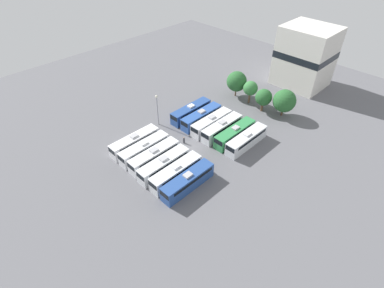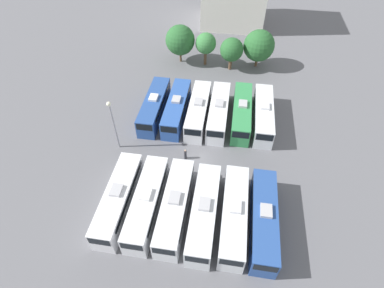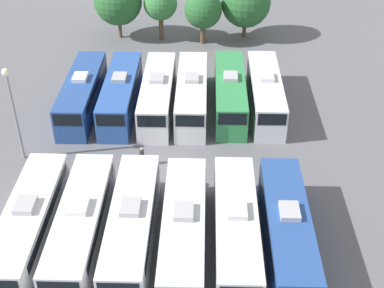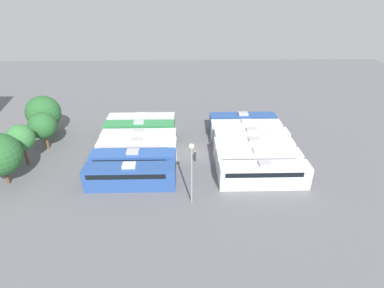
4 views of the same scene
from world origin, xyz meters
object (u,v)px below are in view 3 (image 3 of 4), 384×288
Objects in this scene: bus_1 at (81,224)px; tree_1 at (160,4)px; bus_8 at (158,94)px; light_pole at (12,99)px; bus_2 at (132,225)px; bus_9 at (192,93)px; tree_0 at (118,1)px; tree_3 at (246,3)px; bus_6 at (82,93)px; bus_5 at (287,229)px; tree_2 at (203,10)px; bus_4 at (236,228)px; bus_0 at (30,223)px; worker_person at (142,157)px; bus_11 at (265,92)px; bus_7 at (121,93)px; bus_3 at (184,229)px.

tree_1 is (2.58, 32.39, 2.49)m from bus_1.
bus_8 is 13.08m from light_pole.
light_pole reaches higher than bus_2.
bus_1 is at bearing -94.55° from tree_1.
bus_9 is 1.63× the size of tree_0.
light_pole is 30.35m from tree_3.
bus_8 is (6.71, 0.00, 0.00)m from bus_6.
bus_5 is 1.00× the size of bus_8.
tree_2 is at bearing 58.12° from light_pole.
bus_8 is at bearing 110.42° from bus_4.
tree_0 is (1.14, 32.69, 2.62)m from bus_0.
worker_person is at bearing 139.44° from bus_5.
bus_9 is 17.33m from tree_3.
bus_8 is 18.64m from tree_3.
tree_3 is (4.71, 1.73, 0.25)m from tree_2.
tree_0 is 1.17× the size of tree_2.
bus_11 is at bearing 3.21° from bus_8.
bus_7 is at bearing -126.00° from tree_3.
bus_3 is 9.50m from worker_person.
bus_0 and bus_6 have the same top height.
bus_5 reaches higher than worker_person.
bus_6 reaches higher than worker_person.
bus_11 is at bearing 69.57° from bus_3.
bus_4 is at bearing -29.58° from light_pole.
bus_1 is 9.72m from bus_4.
bus_5 is 19.34m from bus_8.
bus_9 is at bearing 79.04° from bus_2.
tree_3 is at bearing 20.19° from tree_2.
bus_6 is at bearing -179.01° from bus_7.
bus_1 is 1.87× the size of tree_1.
bus_1 is 1.63× the size of tree_0.
worker_person is 23.58m from tree_2.
bus_3 is 33.98m from tree_3.
light_pole is 1.14× the size of tree_3.
bus_7 is (3.45, 16.83, 0.00)m from bus_0.
bus_7 is at bearing 108.05° from worker_person.
bus_6 is 9.74m from bus_9.
tree_3 is at bearing 1.85° from tree_0.
bus_1 and bus_8 have the same top height.
bus_7 is at bearing 178.99° from bus_8.
bus_5 and bus_6 have the same top height.
bus_4 is (3.25, 0.22, 0.00)m from bus_3.
bus_3 and bus_5 have the same top height.
bus_8 is (-9.44, 16.88, 0.00)m from bus_5.
bus_3 is at bearing -2.60° from bus_1.
bus_1 and bus_5 have the same top height.
bus_6 is 1.63× the size of tree_0.
worker_person is at bearing -78.27° from tree_0.
tree_1 is at bearing 81.15° from bus_7.
tree_2 is at bearing 54.18° from bus_6.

